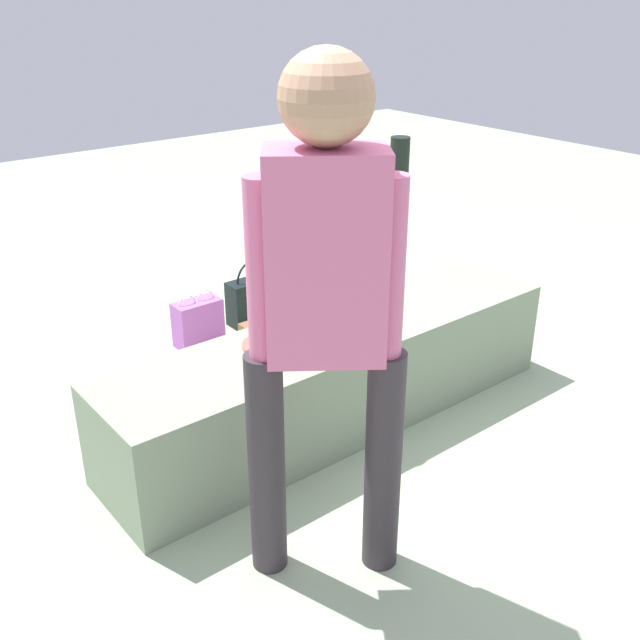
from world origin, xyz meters
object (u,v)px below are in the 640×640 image
child_seated (319,286)px  gift_bag (198,322)px  cake_plate (270,341)px  party_cup_red (104,389)px  cake_box_white (276,284)px  handbag_black_leather (256,299)px  adult_standing (326,291)px  water_bottle_near_gift (321,304)px  handbag_brown_canvas (272,339)px

child_seated → gift_bag: size_ratio=1.65×
cake_plate → party_cup_red: bearing=118.4°
gift_bag → cake_box_white: (0.70, 0.28, -0.06)m
child_seated → handbag_black_leather: child_seated is taller
cake_plate → cake_box_white: (0.92, 1.25, -0.39)m
adult_standing → water_bottle_near_gift: (1.19, 1.50, -0.88)m
party_cup_red → child_seated: bearing=-51.6°
water_bottle_near_gift → party_cup_red: water_bottle_near_gift is taller
party_cup_red → adult_standing: bearing=-84.8°
handbag_black_leather → gift_bag: bearing=-172.4°
gift_bag → party_cup_red: size_ratio=3.19×
water_bottle_near_gift → party_cup_red: size_ratio=2.17×
child_seated → party_cup_red: size_ratio=5.26×
cake_box_white → water_bottle_near_gift: bearing=-91.2°
handbag_brown_canvas → party_cup_red: bearing=165.8°
party_cup_red → handbag_black_leather: (1.03, 0.26, 0.09)m
gift_bag → water_bottle_near_gift: (0.70, -0.16, -0.03)m
cake_box_white → handbag_brown_canvas: bearing=-126.7°
gift_bag → party_cup_red: (-0.62, -0.21, -0.08)m
cake_plate → cake_box_white: bearing=53.8°
cake_plate → handbag_black_leather: 1.24m
adult_standing → cake_plate: (0.28, 0.69, -0.51)m
gift_bag → child_seated: bearing=-89.7°
child_seated → party_cup_red: 1.18m
gift_bag → handbag_brown_canvas: 0.45m
handbag_black_leather → handbag_brown_canvas: size_ratio=1.02×
gift_bag → handbag_brown_canvas: size_ratio=0.80×
child_seated → cake_box_white: (0.70, 1.29, -0.58)m
child_seated → handbag_black_leather: bearing=69.4°
cake_plate → party_cup_red: 0.96m
cake_plate → gift_bag: cake_plate is taller
water_bottle_near_gift → party_cup_red: (-1.32, -0.05, -0.05)m
child_seated → adult_standing: (-0.50, -0.66, 0.32)m
water_bottle_near_gift → child_seated: bearing=-129.3°
handbag_black_leather → party_cup_red: bearing=-165.7°
gift_bag → handbag_black_leather: 0.41m
cake_box_white → handbag_black_leather: handbag_black_leather is taller
handbag_black_leather → cake_plate: bearing=-121.2°
party_cup_red → handbag_brown_canvas: bearing=-14.2°
cake_plate → cake_box_white: size_ratio=0.79×
cake_box_white → party_cup_red: bearing=-159.6°
child_seated → handbag_brown_canvas: (0.18, 0.59, -0.52)m
adult_standing → handbag_black_leather: size_ratio=4.32×
handbag_brown_canvas → cake_plate: bearing=-125.6°
cake_box_white → adult_standing: bearing=-121.6°
gift_bag → water_bottle_near_gift: bearing=-13.0°
handbag_brown_canvas → adult_standing: bearing=-118.5°
cake_plate → adult_standing: bearing=-112.0°
water_bottle_near_gift → cake_box_white: bearing=88.8°
party_cup_red → handbag_black_leather: bearing=14.3°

